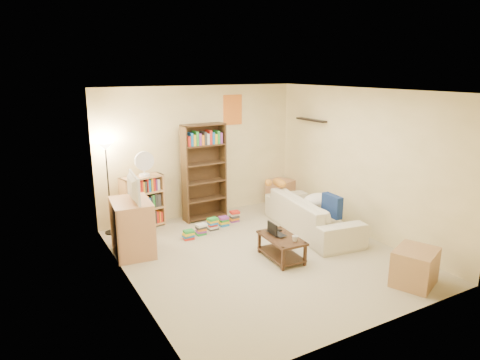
% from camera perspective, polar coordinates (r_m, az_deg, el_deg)
% --- Properties ---
extents(room, '(4.50, 4.54, 2.52)m').
position_cam_1_polar(room, '(6.25, 2.96, 3.77)').
color(room, tan).
rests_on(room, ground).
extents(sofa, '(2.37, 1.42, 0.62)m').
position_cam_1_polar(sofa, '(7.67, 9.52, -4.52)').
color(sofa, beige).
rests_on(sofa, ground).
extents(navy_pillow, '(0.14, 0.42, 0.37)m').
position_cam_1_polar(navy_pillow, '(7.26, 12.17, -3.37)').
color(navy_pillow, navy).
rests_on(navy_pillow, sofa).
extents(cream_blanket, '(0.58, 0.41, 0.25)m').
position_cam_1_polar(cream_blanket, '(7.72, 10.38, -2.69)').
color(cream_blanket, white).
rests_on(cream_blanket, sofa).
extents(tabby_cat, '(0.50, 0.23, 0.17)m').
position_cam_1_polar(tabby_cat, '(8.11, 5.00, -0.37)').
color(tabby_cat, orange).
rests_on(tabby_cat, sofa).
extents(coffee_table, '(0.49, 0.82, 0.35)m').
position_cam_1_polar(coffee_table, '(6.55, 5.55, -8.66)').
color(coffee_table, '#3D2517').
rests_on(coffee_table, ground).
extents(laptop, '(0.40, 0.30, 0.03)m').
position_cam_1_polar(laptop, '(6.59, 5.19, -7.06)').
color(laptop, black).
rests_on(laptop, coffee_table).
extents(laptop_screen, '(0.03, 0.27, 0.18)m').
position_cam_1_polar(laptop_screen, '(6.51, 4.33, -6.47)').
color(laptop_screen, white).
rests_on(laptop_screen, laptop).
extents(mug, '(0.17, 0.17, 0.09)m').
position_cam_1_polar(mug, '(6.34, 7.34, -7.75)').
color(mug, silver).
rests_on(mug, coffee_table).
extents(tv_remote, '(0.08, 0.15, 0.02)m').
position_cam_1_polar(tv_remote, '(6.75, 5.04, -6.59)').
color(tv_remote, black).
rests_on(tv_remote, coffee_table).
extents(tv_stand, '(0.65, 0.85, 0.85)m').
position_cam_1_polar(tv_stand, '(6.84, -14.17, -6.14)').
color(tv_stand, tan).
rests_on(tv_stand, ground).
extents(television, '(0.74, 0.24, 0.42)m').
position_cam_1_polar(television, '(6.64, -14.51, -1.00)').
color(television, black).
rests_on(television, tv_stand).
extents(tall_bookshelf, '(0.83, 0.30, 1.82)m').
position_cam_1_polar(tall_bookshelf, '(8.03, -4.81, 1.37)').
color(tall_bookshelf, '#48331B').
rests_on(tall_bookshelf, ground).
extents(short_bookshelf, '(0.79, 0.43, 0.96)m').
position_cam_1_polar(short_bookshelf, '(7.87, -12.83, -2.89)').
color(short_bookshelf, tan).
rests_on(short_bookshelf, ground).
extents(desk_fan, '(0.34, 0.19, 0.45)m').
position_cam_1_polar(desk_fan, '(7.66, -12.65, 2.16)').
color(desk_fan, white).
rests_on(desk_fan, short_bookshelf).
extents(floor_lamp, '(0.27, 0.27, 1.61)m').
position_cam_1_polar(floor_lamp, '(7.54, -17.38, 2.35)').
color(floor_lamp, black).
rests_on(floor_lamp, ground).
extents(side_table, '(0.59, 0.59, 0.53)m').
position_cam_1_polar(side_table, '(9.09, 5.44, -1.65)').
color(side_table, tan).
rests_on(side_table, ground).
extents(end_cabinet, '(0.73, 0.68, 0.49)m').
position_cam_1_polar(end_cabinet, '(6.24, 22.28, -10.68)').
color(end_cabinet, tan).
rests_on(end_cabinet, ground).
extents(book_stacks, '(1.27, 0.52, 0.23)m').
position_cam_1_polar(book_stacks, '(7.70, -3.53, -5.94)').
color(book_stacks, red).
rests_on(book_stacks, ground).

